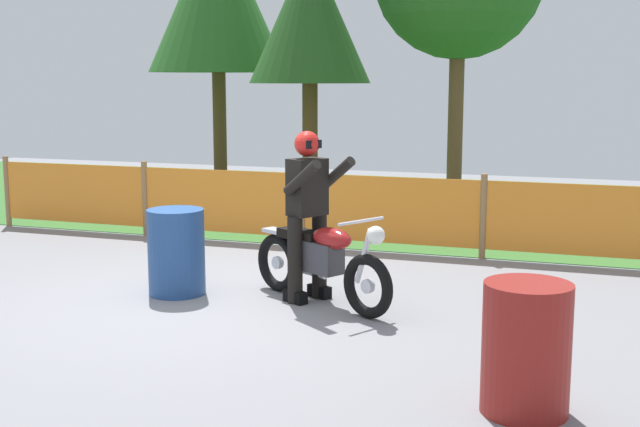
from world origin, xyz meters
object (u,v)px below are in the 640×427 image
Objects in this scene: motorcycle_lead at (321,260)px; oil_drum at (526,348)px; rider_lead at (308,210)px; spare_drum at (176,252)px.

motorcycle_lead is 1.97× the size of oil_drum.
oil_drum is (2.30, -2.17, -0.48)m from rider_lead.
motorcycle_lead is 1.03× the size of rider_lead.
rider_lead is 3.20m from oil_drum.
rider_lead reaches higher than oil_drum.
oil_drum and spare_drum have the same top height.
rider_lead is at bearing -179.43° from motorcycle_lead.
motorcycle_lead is at bearing 0.57° from rider_lead.
motorcycle_lead is 1.53m from spare_drum.
motorcycle_lead reaches higher than oil_drum.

